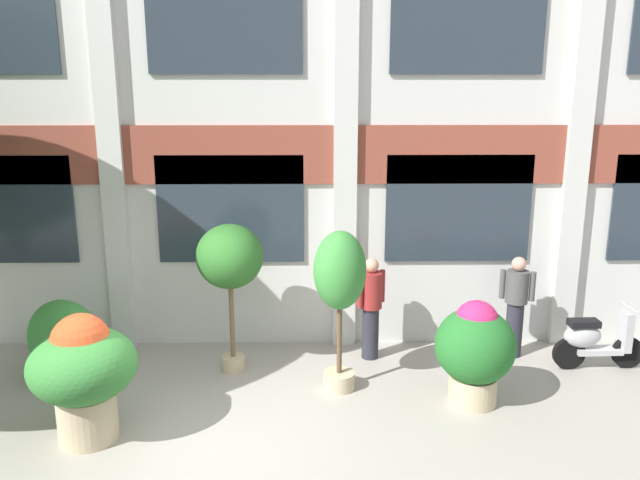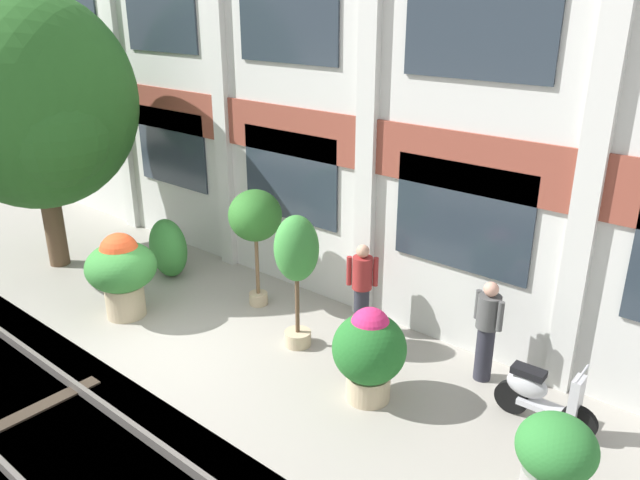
# 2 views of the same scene
# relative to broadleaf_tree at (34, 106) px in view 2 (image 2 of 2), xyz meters

# --- Properties ---
(ground_plane) EXTENTS (80.00, 80.00, 0.00)m
(ground_plane) POSITION_rel_broadleaf_tree_xyz_m (4.53, -0.37, -3.38)
(ground_plane) COLOR #9E998E
(apartment_facade) EXTENTS (18.28, 0.64, 8.63)m
(apartment_facade) POSITION_rel_broadleaf_tree_xyz_m (4.53, 2.72, 0.91)
(apartment_facade) COLOR silver
(apartment_facade) RESTS_ON ground
(rail_tracks) EXTENTS (25.92, 2.80, 0.43)m
(rail_tracks) POSITION_rel_broadleaf_tree_xyz_m (4.53, -2.95, -3.51)
(rail_tracks) COLOR #4C473F
(rail_tracks) RESTS_ON ground
(broadleaf_tree) EXTENTS (4.20, 4.00, 5.63)m
(broadleaf_tree) POSITION_rel_broadleaf_tree_xyz_m (0.00, 0.00, 0.00)
(broadleaf_tree) COLOR brown
(broadleaf_tree) RESTS_ON ground
(potted_plant_low_pan) EXTENTS (0.71, 0.71, 2.26)m
(potted_plant_low_pan) POSITION_rel_broadleaf_tree_xyz_m (6.17, 0.84, -1.79)
(potted_plant_low_pan) COLOR tan
(potted_plant_low_pan) RESTS_ON ground
(potted_plant_ribbed_drum) EXTENTS (1.05, 1.05, 1.43)m
(potted_plant_ribbed_drum) POSITION_rel_broadleaf_tree_xyz_m (7.93, 0.41, -2.58)
(potted_plant_ribbed_drum) COLOR tan
(potted_plant_ribbed_drum) RESTS_ON ground
(potted_plant_tall_urn) EXTENTS (0.96, 0.96, 2.23)m
(potted_plant_tall_urn) POSITION_rel_broadleaf_tree_xyz_m (4.62, 1.45, -1.67)
(potted_plant_tall_urn) COLOR tan
(potted_plant_tall_urn) RESTS_ON ground
(potted_plant_fluted_column) EXTENTS (1.24, 1.24, 1.58)m
(potted_plant_fluted_column) POSITION_rel_broadleaf_tree_xyz_m (3.12, -0.41, -2.47)
(potted_plant_fluted_column) COLOR tan
(potted_plant_fluted_column) RESTS_ON ground
(potted_plant_stone_basin) EXTENTS (0.87, 0.87, 1.22)m
(potted_plant_stone_basin) POSITION_rel_broadleaf_tree_xyz_m (10.72, 0.00, -2.69)
(potted_plant_stone_basin) COLOR gray
(potted_plant_stone_basin) RESTS_ON ground
(scooter_near_curb) EXTENTS (1.38, 0.50, 0.98)m
(scooter_near_curb) POSITION_rel_broadleaf_tree_xyz_m (10.02, 1.44, -2.94)
(scooter_near_curb) COLOR black
(scooter_near_curb) RESTS_ON ground
(resident_by_doorway) EXTENTS (0.51, 0.34, 1.60)m
(resident_by_doorway) POSITION_rel_broadleaf_tree_xyz_m (8.96, 1.92, -2.52)
(resident_by_doorway) COLOR #282833
(resident_by_doorway) RESTS_ON ground
(resident_watching_tracks) EXTENTS (0.45, 0.34, 1.60)m
(resident_watching_tracks) POSITION_rel_broadleaf_tree_xyz_m (6.70, 1.88, -2.52)
(resident_watching_tracks) COLOR #282833
(resident_watching_tracks) RESTS_ON ground
(topiary_hedge) EXTENTS (1.33, 1.02, 1.20)m
(topiary_hedge) POSITION_rel_broadleaf_tree_xyz_m (2.27, 1.20, -2.78)
(topiary_hedge) COLOR #388438
(topiary_hedge) RESTS_ON ground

